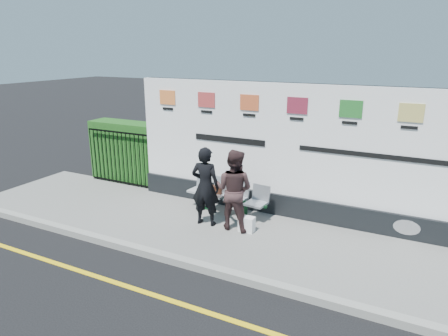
# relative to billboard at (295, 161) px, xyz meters

# --- Properties ---
(ground) EXTENTS (80.00, 80.00, 0.00)m
(ground) POSITION_rel_billboard_xyz_m (-0.50, -3.85, -1.42)
(ground) COLOR black
(pavement) EXTENTS (14.00, 3.00, 0.12)m
(pavement) POSITION_rel_billboard_xyz_m (-0.50, -1.35, -1.36)
(pavement) COLOR slate
(pavement) RESTS_ON ground
(kerb) EXTENTS (14.00, 0.18, 0.14)m
(kerb) POSITION_rel_billboard_xyz_m (-0.50, -2.85, -1.35)
(kerb) COLOR gray
(kerb) RESTS_ON ground
(yellow_line) EXTENTS (14.00, 0.10, 0.01)m
(yellow_line) POSITION_rel_billboard_xyz_m (-0.50, -3.85, -1.42)
(yellow_line) COLOR yellow
(yellow_line) RESTS_ON ground
(billboard) EXTENTS (8.00, 0.30, 3.00)m
(billboard) POSITION_rel_billboard_xyz_m (0.00, 0.00, 0.00)
(billboard) COLOR black
(billboard) RESTS_ON pavement
(hedge) EXTENTS (2.35, 0.70, 1.70)m
(hedge) POSITION_rel_billboard_xyz_m (-5.08, 0.45, -0.45)
(hedge) COLOR #1E5519
(hedge) RESTS_ON pavement
(railing) EXTENTS (2.05, 0.06, 1.54)m
(railing) POSITION_rel_billboard_xyz_m (-5.08, -0.00, -0.53)
(railing) COLOR black
(railing) RESTS_ON pavement
(bench) EXTENTS (2.05, 0.74, 0.43)m
(bench) POSITION_rel_billboard_xyz_m (-1.44, -0.55, -1.09)
(bench) COLOR silver
(bench) RESTS_ON pavement
(woman_left) EXTENTS (0.67, 0.48, 1.74)m
(woman_left) POSITION_rel_billboard_xyz_m (-1.57, -1.29, -0.43)
(woman_left) COLOR black
(woman_left) RESTS_ON pavement
(woman_right) EXTENTS (0.85, 0.66, 1.73)m
(woman_right) POSITION_rel_billboard_xyz_m (-0.94, -1.19, -0.43)
(woman_right) COLOR #3B2626
(woman_right) RESTS_ON pavement
(handbag_brown) EXTENTS (0.25, 0.12, 0.19)m
(handbag_brown) POSITION_rel_billboard_xyz_m (-1.70, -0.52, -0.78)
(handbag_brown) COLOR black
(handbag_brown) RESTS_ON bench
(carrier_bag_white) EXTENTS (0.33, 0.20, 0.33)m
(carrier_bag_white) POSITION_rel_billboard_xyz_m (-0.62, -1.24, -1.14)
(carrier_bag_white) COLOR white
(carrier_bag_white) RESTS_ON pavement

